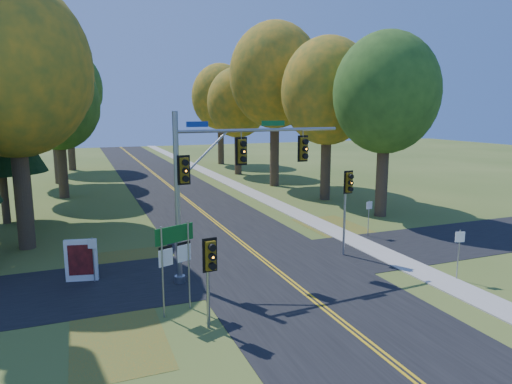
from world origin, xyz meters
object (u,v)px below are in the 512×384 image
object	(u,v)px
east_signal_pole	(348,192)
route_sign_cluster	(175,250)
info_kiosk	(81,261)
traffic_mast	(222,172)

from	to	relation	value
east_signal_pole	route_sign_cluster	xyz separation A→B (m)	(-9.48, -3.44, -0.98)
route_sign_cluster	info_kiosk	distance (m)	5.85
route_sign_cluster	info_kiosk	size ratio (longest dim) A/B	1.80
east_signal_pole	info_kiosk	distance (m)	12.99
traffic_mast	east_signal_pole	distance (m)	6.89
traffic_mast	east_signal_pole	size ratio (longest dim) A/B	1.83
east_signal_pole	route_sign_cluster	bearing A→B (deg)	-161.67
traffic_mast	route_sign_cluster	distance (m)	4.69
route_sign_cluster	info_kiosk	world-z (taller)	route_sign_cluster
route_sign_cluster	east_signal_pole	bearing A→B (deg)	-1.84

